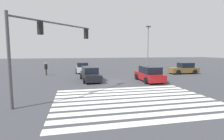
{
  "coord_description": "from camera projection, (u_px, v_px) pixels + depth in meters",
  "views": [
    {
      "loc": [
        -4.08,
        -18.45,
        3.33
      ],
      "look_at": [
        0.0,
        0.0,
        1.31
      ],
      "focal_mm": 28.0,
      "sensor_mm": 36.0,
      "label": 1
    }
  ],
  "objects": [
    {
      "name": "car_3",
      "position": [
        90.0,
        74.0,
        19.91
      ],
      "size": [
        2.21,
        4.95,
        1.57
      ],
      "rotation": [
        0.0,
        0.0,
        -1.51
      ],
      "color": "black",
      "rests_on": "ground_plane"
    },
    {
      "name": "ground_plane",
      "position": [
        112.0,
        82.0,
        19.14
      ],
      "size": [
        141.14,
        141.14,
        0.0
      ],
      "primitive_type": "plane",
      "color": "#3D3F44"
    },
    {
      "name": "street_light_pole_b",
      "position": [
        148.0,
        43.0,
        32.64
      ],
      "size": [
        0.8,
        0.36,
        8.01
      ],
      "color": "slate",
      "rests_on": "ground_plane"
    },
    {
      "name": "car_2",
      "position": [
        83.0,
        68.0,
        27.64
      ],
      "size": [
        2.17,
        4.48,
        1.58
      ],
      "rotation": [
        0.0,
        0.0,
        -1.59
      ],
      "color": "silver",
      "rests_on": "ground_plane"
    },
    {
      "name": "car_0",
      "position": [
        149.0,
        74.0,
        19.39
      ],
      "size": [
        2.17,
        4.67,
        1.68
      ],
      "rotation": [
        0.0,
        0.0,
        1.56
      ],
      "color": "maroon",
      "rests_on": "ground_plane"
    },
    {
      "name": "pedestrian",
      "position": [
        46.0,
        68.0,
        24.29
      ],
      "size": [
        0.41,
        0.41,
        1.79
      ],
      "rotation": [
        0.0,
        0.0,
        -0.74
      ],
      "color": "brown",
      "rests_on": "ground_plane"
    },
    {
      "name": "traffic_signal_mast",
      "position": [
        43.0,
        40.0,
        11.58
      ],
      "size": [
        5.03,
        5.03,
        5.56
      ],
      "rotation": [
        0.0,
        0.0,
        0.79
      ],
      "color": "#47474C",
      "rests_on": "ground_plane"
    },
    {
      "name": "crosswalk_markings",
      "position": [
        135.0,
        100.0,
        12.02
      ],
      "size": [
        10.91,
        8.2,
        0.01
      ],
      "rotation": [
        0.0,
        0.0,
        1.57
      ],
      "color": "silver",
      "rests_on": "ground_plane"
    },
    {
      "name": "car_4",
      "position": [
        184.0,
        69.0,
        26.17
      ],
      "size": [
        4.37,
        2.0,
        1.64
      ],
      "rotation": [
        0.0,
        0.0,
        3.13
      ],
      "color": "brown",
      "rests_on": "ground_plane"
    }
  ]
}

